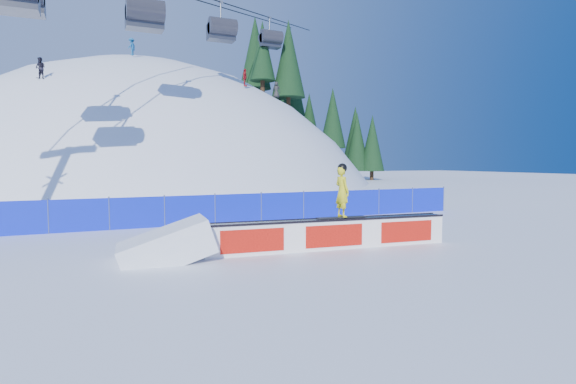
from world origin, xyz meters
name	(u,v)px	position (x,y,z in m)	size (l,w,h in m)	color
ground	(281,240)	(0.00, 0.00, 0.00)	(160.00, 160.00, 0.00)	white
snow_hill	(145,331)	(0.00, 42.00, -18.00)	(64.00, 64.00, 64.00)	white
treeline	(309,97)	(20.98, 40.00, 10.85)	(18.78, 11.96, 20.27)	black
safety_fence	(239,208)	(0.00, 4.50, 0.60)	(22.05, 0.05, 1.30)	#0B1FD0
chairlift	(210,1)	(4.74, 27.49, 16.89)	(40.80, 41.70, 22.00)	gray
rail_box	(331,234)	(0.78, -1.91, 0.44)	(7.47, 1.14, 0.89)	white
snow_ramp	(167,260)	(-3.86, -1.52, 0.00)	(2.31, 1.54, 0.87)	white
snowboarder	(342,191)	(1.13, -1.94, 1.68)	(1.55, 0.58, 1.61)	black
distant_skiers	(169,68)	(1.49, 30.19, 11.26)	(22.20, 7.18, 5.41)	black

